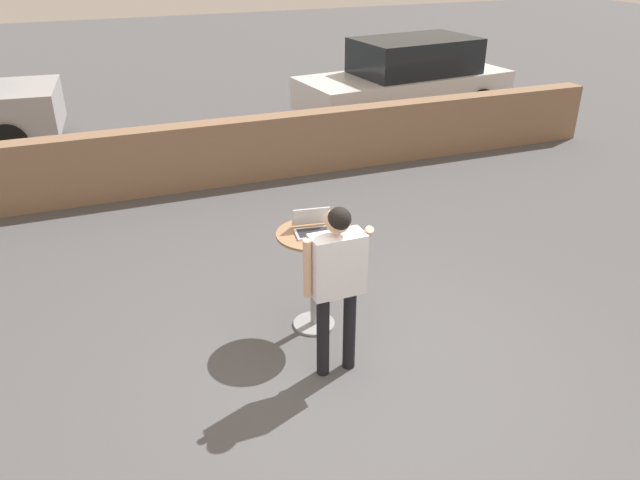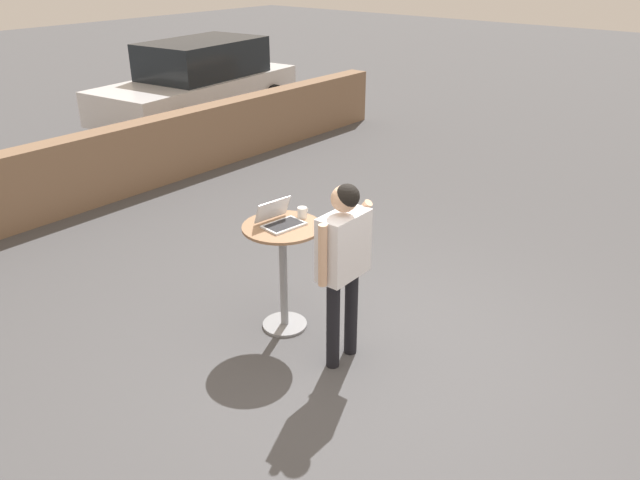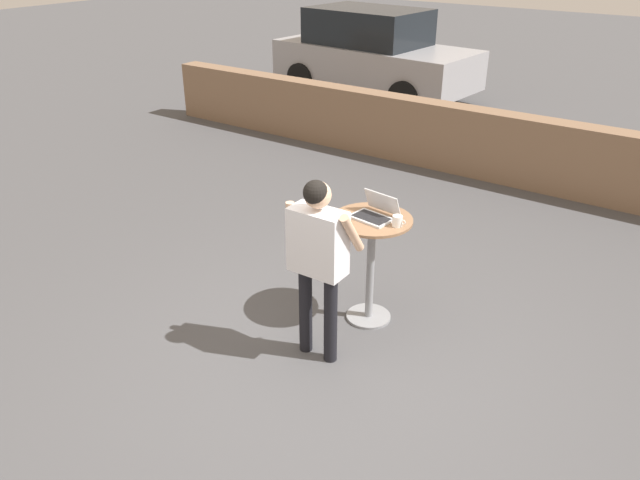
% 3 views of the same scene
% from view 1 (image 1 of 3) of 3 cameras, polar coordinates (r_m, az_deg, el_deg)
% --- Properties ---
extents(ground_plane, '(50.00, 50.00, 0.00)m').
position_cam_1_polar(ground_plane, '(5.61, 3.89, -12.14)').
color(ground_plane, '#4C4C4F').
extents(pavement_kerb, '(12.98, 0.35, 0.96)m').
position_cam_1_polar(pavement_kerb, '(9.53, -8.64, 7.94)').
color(pavement_kerb, '#84664C').
rests_on(pavement_kerb, ground_plane).
extents(cafe_table, '(0.69, 0.69, 1.01)m').
position_cam_1_polar(cafe_table, '(5.84, -0.58, -2.16)').
color(cafe_table, gray).
rests_on(cafe_table, ground_plane).
extents(laptop, '(0.39, 0.35, 0.20)m').
position_cam_1_polar(laptop, '(5.70, -0.63, 1.19)').
color(laptop, silver).
rests_on(laptop, cafe_table).
extents(coffee_mug, '(0.12, 0.08, 0.09)m').
position_cam_1_polar(coffee_mug, '(5.74, 1.77, 1.41)').
color(coffee_mug, white).
rests_on(coffee_mug, cafe_table).
extents(standing_person, '(0.59, 0.35, 1.58)m').
position_cam_1_polar(standing_person, '(5.09, 1.57, -2.87)').
color(standing_person, black).
rests_on(standing_person, ground_plane).
extents(parked_car_near_street, '(4.40, 2.14, 1.57)m').
position_cam_1_polar(parked_car_near_street, '(12.86, 7.99, 14.34)').
color(parked_car_near_street, silver).
rests_on(parked_car_near_street, ground_plane).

